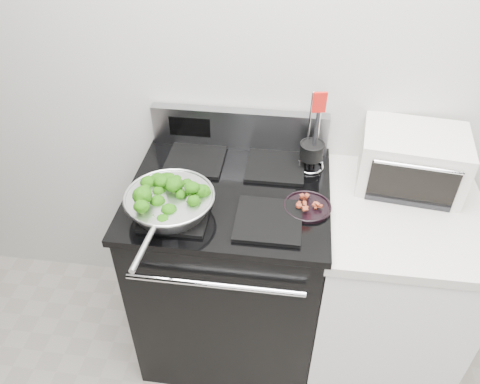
% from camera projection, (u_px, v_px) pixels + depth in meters
% --- Properties ---
extents(back_wall, '(4.00, 0.02, 2.70)m').
position_uv_depth(back_wall, '(317.00, 61.00, 1.82)').
color(back_wall, beige).
rests_on(back_wall, ground).
extents(gas_range, '(0.79, 0.69, 1.13)m').
position_uv_depth(gas_range, '(231.00, 267.00, 2.14)').
color(gas_range, black).
rests_on(gas_range, floor).
extents(counter, '(0.62, 0.68, 0.92)m').
position_uv_depth(counter, '(383.00, 287.00, 2.08)').
color(counter, white).
rests_on(counter, floor).
extents(skillet, '(0.33, 0.53, 0.07)m').
position_uv_depth(skillet, '(170.00, 202.00, 1.70)').
color(skillet, silver).
rests_on(skillet, gas_range).
extents(broccoli_pile, '(0.26, 0.26, 0.09)m').
position_uv_depth(broccoli_pile, '(169.00, 198.00, 1.69)').
color(broccoli_pile, '#0D3304').
rests_on(broccoli_pile, skillet).
extents(bacon_plate, '(0.18, 0.18, 0.04)m').
position_uv_depth(bacon_plate, '(307.00, 204.00, 1.74)').
color(bacon_plate, black).
rests_on(bacon_plate, gas_range).
extents(utensil_holder, '(0.11, 0.11, 0.35)m').
position_uv_depth(utensil_holder, '(311.00, 155.00, 1.91)').
color(utensil_holder, silver).
rests_on(utensil_holder, gas_range).
extents(toaster_oven, '(0.43, 0.35, 0.23)m').
position_uv_depth(toaster_oven, '(412.00, 160.00, 1.85)').
color(toaster_oven, silver).
rests_on(toaster_oven, counter).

